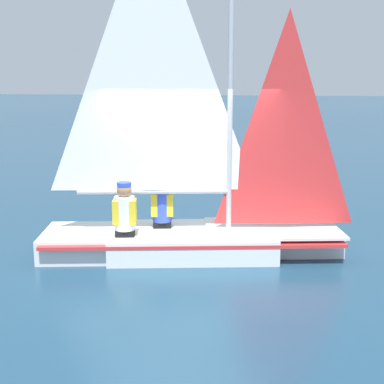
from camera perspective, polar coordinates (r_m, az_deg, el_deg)
name	(u,v)px	position (r m, az deg, el deg)	size (l,w,h in m)	color
ground_plane	(192,253)	(8.35, 0.00, -6.49)	(260.00, 260.00, 0.00)	navy
sailboat_main	(191,204)	(8.15, -0.13, -1.32)	(2.65, 4.69, 5.16)	white
sailor_helm	(162,211)	(8.39, -3.19, -2.02)	(0.38, 0.40, 1.16)	black
sailor_crew	(125,218)	(7.95, -7.17, -2.76)	(0.38, 0.40, 1.16)	black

